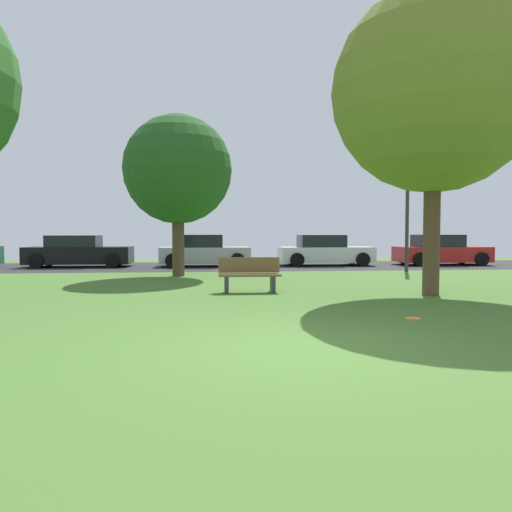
{
  "coord_description": "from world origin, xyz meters",
  "views": [
    {
      "loc": [
        -1.18,
        -6.33,
        1.54
      ],
      "look_at": [
        0.0,
        5.82,
        0.95
      ],
      "focal_mm": 34.02,
      "sensor_mm": 36.0,
      "label": 1
    }
  ],
  "objects_px": {
    "frisbee_disc": "(413,319)",
    "parked_car_silver": "(204,252)",
    "parked_car_red": "(441,251)",
    "street_lamp_post": "(407,215)",
    "park_bench": "(249,274)",
    "parked_car_black": "(78,252)",
    "oak_tree_center": "(178,170)",
    "parked_car_white": "(325,252)",
    "maple_tree_near": "(434,91)"
  },
  "relations": [
    {
      "from": "parked_car_black",
      "to": "parked_car_red",
      "type": "distance_m",
      "value": 16.97
    },
    {
      "from": "oak_tree_center",
      "to": "park_bench",
      "type": "xyz_separation_m",
      "value": [
        2.13,
        -4.95,
        -3.29
      ]
    },
    {
      "from": "street_lamp_post",
      "to": "parked_car_black",
      "type": "bearing_deg",
      "value": 163.71
    },
    {
      "from": "parked_car_red",
      "to": "parked_car_silver",
      "type": "bearing_deg",
      "value": 179.69
    },
    {
      "from": "frisbee_disc",
      "to": "street_lamp_post",
      "type": "xyz_separation_m",
      "value": [
        4.2,
        10.29,
        2.24
      ]
    },
    {
      "from": "parked_car_black",
      "to": "street_lamp_post",
      "type": "bearing_deg",
      "value": -16.29
    },
    {
      "from": "frisbee_disc",
      "to": "parked_car_black",
      "type": "bearing_deg",
      "value": 123.58
    },
    {
      "from": "maple_tree_near",
      "to": "parked_car_red",
      "type": "xyz_separation_m",
      "value": [
        5.64,
        10.84,
        -4.32
      ]
    },
    {
      "from": "frisbee_disc",
      "to": "street_lamp_post",
      "type": "distance_m",
      "value": 11.33
    },
    {
      "from": "parked_car_silver",
      "to": "maple_tree_near",
      "type": "bearing_deg",
      "value": -62.53
    },
    {
      "from": "frisbee_disc",
      "to": "parked_car_silver",
      "type": "relative_size",
      "value": 0.07
    },
    {
      "from": "frisbee_disc",
      "to": "park_bench",
      "type": "xyz_separation_m",
      "value": [
        -2.57,
        4.24,
        0.45
      ]
    },
    {
      "from": "street_lamp_post",
      "to": "parked_car_red",
      "type": "bearing_deg",
      "value": 48.94
    },
    {
      "from": "park_bench",
      "to": "parked_car_black",
      "type": "bearing_deg",
      "value": -55.47
    },
    {
      "from": "maple_tree_near",
      "to": "parked_car_white",
      "type": "xyz_separation_m",
      "value": [
        -0.02,
        10.96,
        -4.32
      ]
    },
    {
      "from": "park_bench",
      "to": "street_lamp_post",
      "type": "bearing_deg",
      "value": -138.21
    },
    {
      "from": "parked_car_silver",
      "to": "parked_car_white",
      "type": "bearing_deg",
      "value": 0.6
    },
    {
      "from": "parked_car_white",
      "to": "parked_car_red",
      "type": "distance_m",
      "value": 5.66
    },
    {
      "from": "parked_car_silver",
      "to": "street_lamp_post",
      "type": "distance_m",
      "value": 9.03
    },
    {
      "from": "oak_tree_center",
      "to": "park_bench",
      "type": "bearing_deg",
      "value": -66.7
    },
    {
      "from": "parked_car_black",
      "to": "street_lamp_post",
      "type": "distance_m",
      "value": 14.34
    },
    {
      "from": "oak_tree_center",
      "to": "parked_car_silver",
      "type": "xyz_separation_m",
      "value": [
        0.87,
        4.93,
        -3.1
      ]
    },
    {
      "from": "frisbee_disc",
      "to": "street_lamp_post",
      "type": "relative_size",
      "value": 0.06
    },
    {
      "from": "oak_tree_center",
      "to": "parked_car_white",
      "type": "height_order",
      "value": "oak_tree_center"
    },
    {
      "from": "oak_tree_center",
      "to": "parked_car_red",
      "type": "bearing_deg",
      "value": 21.79
    },
    {
      "from": "frisbee_disc",
      "to": "maple_tree_near",
      "type": "bearing_deg",
      "value": 60.11
    },
    {
      "from": "parked_car_black",
      "to": "park_bench",
      "type": "height_order",
      "value": "parked_car_black"
    },
    {
      "from": "maple_tree_near",
      "to": "parked_car_red",
      "type": "bearing_deg",
      "value": 62.53
    },
    {
      "from": "oak_tree_center",
      "to": "parked_car_white",
      "type": "relative_size",
      "value": 1.31
    },
    {
      "from": "park_bench",
      "to": "parked_car_silver",
      "type": "bearing_deg",
      "value": -82.75
    },
    {
      "from": "frisbee_disc",
      "to": "parked_car_silver",
      "type": "bearing_deg",
      "value": 105.17
    },
    {
      "from": "parked_car_white",
      "to": "parked_car_red",
      "type": "height_order",
      "value": "parked_car_red"
    },
    {
      "from": "frisbee_disc",
      "to": "street_lamp_post",
      "type": "height_order",
      "value": "street_lamp_post"
    },
    {
      "from": "parked_car_red",
      "to": "frisbee_disc",
      "type": "bearing_deg",
      "value": -118.03
    },
    {
      "from": "street_lamp_post",
      "to": "oak_tree_center",
      "type": "bearing_deg",
      "value": -172.94
    },
    {
      "from": "maple_tree_near",
      "to": "frisbee_disc",
      "type": "relative_size",
      "value": 27.64
    },
    {
      "from": "parked_car_silver",
      "to": "street_lamp_post",
      "type": "bearing_deg",
      "value": -25.49
    },
    {
      "from": "frisbee_disc",
      "to": "street_lamp_post",
      "type": "bearing_deg",
      "value": 67.79
    },
    {
      "from": "parked_car_white",
      "to": "park_bench",
      "type": "bearing_deg",
      "value": -113.86
    },
    {
      "from": "maple_tree_near",
      "to": "park_bench",
      "type": "relative_size",
      "value": 4.66
    },
    {
      "from": "parked_car_red",
      "to": "street_lamp_post",
      "type": "height_order",
      "value": "street_lamp_post"
    },
    {
      "from": "oak_tree_center",
      "to": "parked_car_black",
      "type": "xyz_separation_m",
      "value": [
        -4.78,
        5.1,
        -3.1
      ]
    },
    {
      "from": "frisbee_disc",
      "to": "parked_car_red",
      "type": "height_order",
      "value": "parked_car_red"
    },
    {
      "from": "parked_car_black",
      "to": "oak_tree_center",
      "type": "bearing_deg",
      "value": -46.84
    },
    {
      "from": "parked_car_white",
      "to": "maple_tree_near",
      "type": "bearing_deg",
      "value": -89.9
    },
    {
      "from": "parked_car_silver",
      "to": "parked_car_red",
      "type": "distance_m",
      "value": 11.31
    },
    {
      "from": "parked_car_red",
      "to": "park_bench",
      "type": "distance_m",
      "value": 14.05
    },
    {
      "from": "street_lamp_post",
      "to": "parked_car_white",
      "type": "bearing_deg",
      "value": 121.43
    },
    {
      "from": "maple_tree_near",
      "to": "parked_car_silver",
      "type": "relative_size",
      "value": 1.83
    },
    {
      "from": "parked_car_black",
      "to": "parked_car_silver",
      "type": "bearing_deg",
      "value": -1.73
    }
  ]
}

